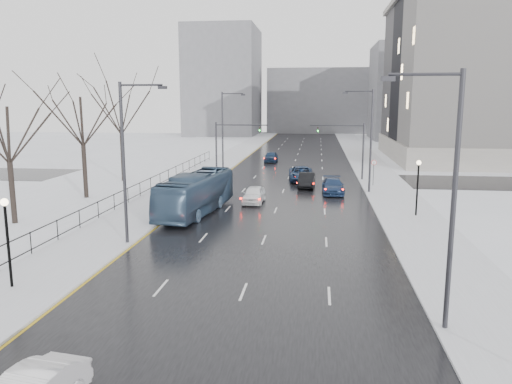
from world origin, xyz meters
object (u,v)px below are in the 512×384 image
at_px(lamppost_l, 7,230).
at_px(mast_signal_right, 354,144).
at_px(streetlight_r_mid, 369,136).
at_px(sedan_right_cross, 302,174).
at_px(tree_park_c, 15,224).
at_px(mast_signal_left, 225,143).
at_px(sedan_center_near, 254,195).
at_px(streetlight_r_near, 448,190).
at_px(sedan_right_near, 307,180).
at_px(streetlight_l_near, 127,155).
at_px(sedan_right_far, 333,186).
at_px(tree_park_e, 124,182).
at_px(bus, 196,193).
at_px(tree_park_d, 87,199).
at_px(no_uturn_sign, 374,165).
at_px(sedan_center_far, 271,157).
at_px(streetlight_l_far, 224,128).
at_px(lamppost_r_mid, 418,180).

height_order(lamppost_l, mast_signal_right, mast_signal_right).
height_order(streetlight_r_mid, sedan_right_cross, streetlight_r_mid).
relative_size(tree_park_c, mast_signal_left, 1.77).
bearing_deg(sedan_center_near, streetlight_r_near, -64.88).
bearing_deg(sedan_right_near, streetlight_r_mid, -20.87).
bearing_deg(streetlight_l_near, sedan_right_far, 55.98).
height_order(tree_park_e, bus, tree_park_e).
distance_m(mast_signal_left, bus, 18.98).
relative_size(tree_park_d, tree_park_e, 0.93).
relative_size(no_uturn_sign, sedan_center_near, 0.63).
height_order(tree_park_d, streetlight_r_near, streetlight_r_near).
bearing_deg(lamppost_l, sedan_right_near, 66.56).
relative_size(streetlight_r_near, sedan_center_near, 2.32).
bearing_deg(sedan_center_far, streetlight_r_mid, -64.05).
distance_m(streetlight_r_mid, sedan_center_far, 27.37).
bearing_deg(sedan_right_cross, streetlight_l_far, 146.16).
xyz_separation_m(tree_park_d, bus, (11.59, -4.78, 1.65)).
distance_m(tree_park_c, tree_park_e, 20.00).
bearing_deg(sedan_right_cross, streetlight_r_mid, -50.64).
distance_m(tree_park_c, lamppost_r_mid, 30.25).
relative_size(mast_signal_left, bus, 0.56).
bearing_deg(sedan_right_far, lamppost_r_mid, -58.13).
distance_m(sedan_right_cross, sedan_right_far, 8.06).
bearing_deg(no_uturn_sign, streetlight_l_near, -125.89).
relative_size(lamppost_r_mid, sedan_right_far, 0.86).
xyz_separation_m(tree_park_d, sedan_center_near, (15.63, -0.16, 0.77)).
bearing_deg(tree_park_c, mast_signal_left, 65.03).
relative_size(tree_park_d, streetlight_r_near, 1.25).
height_order(tree_park_c, sedan_center_far, tree_park_c).
relative_size(lamppost_l, sedan_right_cross, 0.74).
xyz_separation_m(streetlight_r_near, streetlight_l_far, (-16.33, 42.00, 0.00)).
bearing_deg(tree_park_d, mast_signal_right, 29.12).
xyz_separation_m(tree_park_c, sedan_right_cross, (20.09, 22.68, 0.84)).
relative_size(streetlight_l_near, bus, 0.87).
xyz_separation_m(tree_park_d, streetlight_l_near, (9.63, -14.00, 5.62)).
relative_size(streetlight_l_near, sedan_right_far, 2.00).
height_order(tree_park_e, lamppost_r_mid, tree_park_e).
relative_size(lamppost_l, lamppost_r_mid, 1.00).
relative_size(mast_signal_right, sedan_center_near, 1.51).
bearing_deg(sedan_right_cross, lamppost_r_mid, -65.78).
relative_size(streetlight_r_mid, sedan_right_far, 2.00).
height_order(sedan_right_near, sedan_right_cross, sedan_right_cross).
bearing_deg(tree_park_c, sedan_right_cross, 48.47).
relative_size(streetlight_r_near, lamppost_r_mid, 2.34).
distance_m(tree_park_e, lamppost_l, 32.93).
xyz_separation_m(bus, sedan_center_near, (4.05, 4.62, -0.87)).
height_order(no_uturn_sign, sedan_right_near, no_uturn_sign).
bearing_deg(sedan_right_cross, bus, -119.28).
distance_m(mast_signal_right, sedan_right_cross, 6.73).
height_order(streetlight_r_near, no_uturn_sign, streetlight_r_near).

